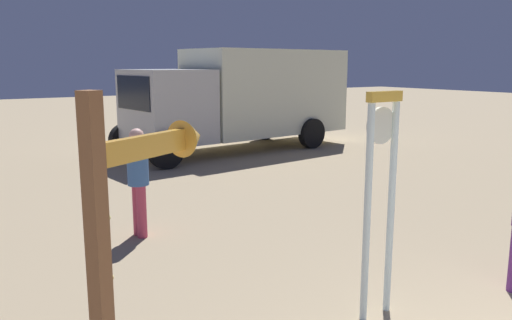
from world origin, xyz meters
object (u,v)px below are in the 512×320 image
object	(u,v)px
arrow_sign	(139,222)
person_distant	(138,177)
standing_clock	(380,185)
box_truck_near	(246,95)

from	to	relation	value
arrow_sign	person_distant	size ratio (longest dim) A/B	1.48
arrow_sign	person_distant	distance (m)	4.49
person_distant	standing_clock	bearing A→B (deg)	-73.23
box_truck_near	standing_clock	bearing A→B (deg)	-115.17
standing_clock	arrow_sign	world-z (taller)	arrow_sign
arrow_sign	person_distant	world-z (taller)	arrow_sign
arrow_sign	person_distant	bearing A→B (deg)	69.66
standing_clock	box_truck_near	world-z (taller)	box_truck_near
standing_clock	person_distant	world-z (taller)	standing_clock
arrow_sign	person_distant	xyz separation A→B (m)	(1.54, 4.16, -0.67)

